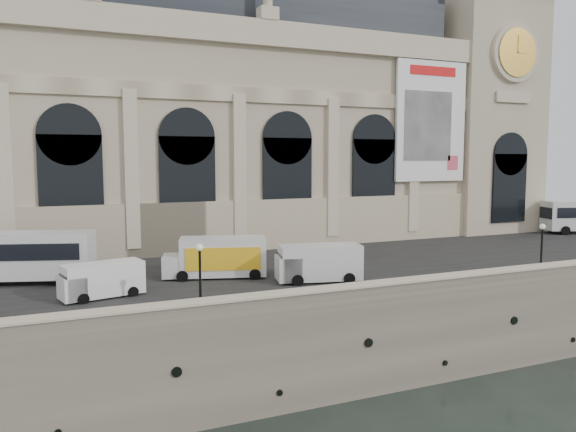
% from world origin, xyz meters
% --- Properties ---
extents(ground, '(260.00, 260.00, 0.00)m').
position_xyz_m(ground, '(0.00, 0.00, 0.00)').
color(ground, black).
rests_on(ground, ground).
extents(quay, '(160.00, 70.00, 6.00)m').
position_xyz_m(quay, '(0.00, 35.00, 3.00)').
color(quay, gray).
rests_on(quay, ground).
extents(street, '(160.00, 24.00, 0.06)m').
position_xyz_m(street, '(0.00, 14.00, 6.03)').
color(street, '#2D2D2D').
rests_on(street, quay).
extents(parapet, '(160.00, 1.40, 1.21)m').
position_xyz_m(parapet, '(0.00, 0.60, 6.62)').
color(parapet, gray).
rests_on(parapet, quay).
extents(museum, '(69.00, 18.70, 29.10)m').
position_xyz_m(museum, '(-5.98, 30.86, 19.72)').
color(museum, '#BEAE92').
rests_on(museum, quay).
extents(clock_pavilion, '(13.00, 14.72, 36.70)m').
position_xyz_m(clock_pavilion, '(34.00, 27.93, 23.42)').
color(clock_pavilion, '#BEAE92').
rests_on(clock_pavilion, quay).
extents(bus_left, '(12.94, 6.39, 3.76)m').
position_xyz_m(bus_left, '(-19.20, 15.26, 8.11)').
color(bus_left, silver).
rests_on(bus_left, quay).
extents(van_b, '(6.52, 3.66, 2.74)m').
position_xyz_m(van_b, '(1.77, 7.08, 7.40)').
color(van_b, silver).
rests_on(van_b, quay).
extents(van_c, '(5.47, 3.05, 2.30)m').
position_xyz_m(van_c, '(-13.16, 8.34, 7.17)').
color(van_c, white).
rests_on(van_c, quay).
extents(box_truck, '(8.02, 4.50, 3.08)m').
position_xyz_m(box_truck, '(-4.35, 11.35, 7.55)').
color(box_truck, silver).
rests_on(box_truck, quay).
extents(lamp_left, '(0.41, 0.41, 4.04)m').
position_xyz_m(lamp_left, '(-7.93, 2.69, 8.01)').
color(lamp_left, black).
rests_on(lamp_left, quay).
extents(lamp_right, '(0.42, 0.42, 4.11)m').
position_xyz_m(lamp_right, '(18.17, 1.63, 8.04)').
color(lamp_right, black).
rests_on(lamp_right, quay).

